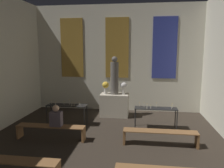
% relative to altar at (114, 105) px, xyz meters
% --- Properties ---
extents(wall_back, '(7.81, 0.16, 4.83)m').
position_rel_altar_xyz_m(wall_back, '(0.00, 1.01, 1.96)').
color(wall_back, beige).
rests_on(wall_back, ground_plane).
extents(altar, '(1.18, 0.71, 0.96)m').
position_rel_altar_xyz_m(altar, '(0.00, 0.00, 0.00)').
color(altar, '#BCB29E').
rests_on(altar, ground_plane).
extents(statue, '(0.34, 0.34, 1.60)m').
position_rel_altar_xyz_m(statue, '(0.00, 0.00, 1.22)').
color(statue, '#5B5651').
rests_on(statue, altar).
extents(flower_vase_left, '(0.28, 0.28, 0.53)m').
position_rel_altar_xyz_m(flower_vase_left, '(-0.38, 0.00, 0.81)').
color(flower_vase_left, beige).
rests_on(flower_vase_left, altar).
extents(flower_vase_right, '(0.28, 0.28, 0.53)m').
position_rel_altar_xyz_m(flower_vase_right, '(0.38, 0.00, 0.81)').
color(flower_vase_right, beige).
rests_on(flower_vase_right, altar).
extents(candle_rack_left, '(1.51, 0.45, 0.97)m').
position_rel_altar_xyz_m(candle_rack_left, '(-1.66, -1.34, 0.20)').
color(candle_rack_left, black).
rests_on(candle_rack_left, ground_plane).
extents(candle_rack_right, '(1.51, 0.45, 0.96)m').
position_rel_altar_xyz_m(candle_rack_right, '(1.65, -1.34, 0.20)').
color(candle_rack_right, black).
rests_on(candle_rack_right, ground_plane).
extents(pew_third_left, '(2.19, 0.36, 0.45)m').
position_rel_altar_xyz_m(pew_third_left, '(-1.70, -4.92, -0.14)').
color(pew_third_left, brown).
rests_on(pew_third_left, ground_plane).
extents(pew_back_left, '(2.19, 0.36, 0.45)m').
position_rel_altar_xyz_m(pew_back_left, '(-1.70, -2.75, -0.14)').
color(pew_back_left, brown).
rests_on(pew_back_left, ground_plane).
extents(pew_back_right, '(2.19, 0.36, 0.45)m').
position_rel_altar_xyz_m(pew_back_right, '(1.70, -2.75, -0.14)').
color(pew_back_right, brown).
rests_on(pew_back_right, ground_plane).
extents(person_seated, '(0.36, 0.24, 0.68)m').
position_rel_altar_xyz_m(person_seated, '(-1.51, -2.75, 0.27)').
color(person_seated, '#564C56').
rests_on(person_seated, pew_back_left).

